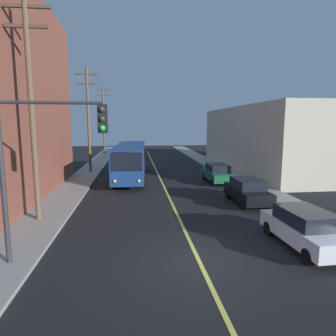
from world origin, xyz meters
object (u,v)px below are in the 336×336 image
object	(u,v)px
parked_car_black	(247,191)
parked_car_green	(218,173)
utility_pole_far	(104,117)
city_bus	(131,159)
utility_pole_near	(31,101)
parked_car_white	(305,228)
traffic_signal_left_corner	(46,148)
utility_pole_mid	(88,116)

from	to	relation	value
parked_car_black	parked_car_green	size ratio (longest dim) A/B	1.00
utility_pole_far	city_bus	bearing A→B (deg)	-78.60
parked_car_black	parked_car_green	distance (m)	6.92
parked_car_green	utility_pole_near	xyz separation A→B (m)	(-12.31, -9.22, 5.39)
parked_car_white	traffic_signal_left_corner	xyz separation A→B (m)	(-10.05, -0.36, 3.46)
city_bus	traffic_signal_left_corner	distance (m)	17.42
parked_car_white	parked_car_black	xyz separation A→B (m)	(0.24, 6.92, 0.00)
utility_pole_mid	city_bus	bearing A→B (deg)	-41.59
parked_car_white	parked_car_green	world-z (taller)	same
traffic_signal_left_corner	parked_car_black	bearing A→B (deg)	35.27
city_bus	parked_car_black	bearing A→B (deg)	-52.05
parked_car_black	parked_car_green	world-z (taller)	same
city_bus	utility_pole_mid	bearing A→B (deg)	138.41
parked_car_white	utility_pole_near	bearing A→B (deg)	159.05
city_bus	parked_car_black	xyz separation A→B (m)	(7.61, -9.76, -0.98)
city_bus	utility_pole_mid	world-z (taller)	utility_pole_mid
city_bus	parked_car_white	size ratio (longest dim) A/B	2.74
utility_pole_far	parked_car_black	bearing A→B (deg)	-69.68
parked_car_white	parked_car_black	bearing A→B (deg)	88.04
utility_pole_near	utility_pole_far	distance (m)	35.74
utility_pole_near	utility_pole_mid	bearing A→B (deg)	88.62
parked_car_black	utility_pole_mid	bearing A→B (deg)	131.27
parked_car_black	utility_pole_mid	size ratio (longest dim) A/B	0.42
utility_pole_mid	traffic_signal_left_corner	distance (m)	21.00
parked_car_green	utility_pole_far	distance (m)	29.76
parked_car_white	traffic_signal_left_corner	world-z (taller)	traffic_signal_left_corner
parked_car_green	parked_car_white	bearing A→B (deg)	-90.95
parked_car_white	utility_pole_mid	xyz separation A→B (m)	(-11.69, 20.52, 5.09)
city_bus	utility_pole_mid	distance (m)	7.09
parked_car_white	utility_pole_near	distance (m)	14.01
parked_car_black	city_bus	bearing A→B (deg)	127.95
parked_car_black	utility_pole_near	size ratio (longest dim) A/B	0.40
parked_car_green	utility_pole_far	size ratio (longest dim) A/B	0.39
utility_pole_near	traffic_signal_left_corner	size ratio (longest dim) A/B	1.85
utility_pole_near	traffic_signal_left_corner	bearing A→B (deg)	-67.84
parked_car_green	traffic_signal_left_corner	xyz separation A→B (m)	(-10.28, -14.20, 3.46)
parked_car_green	traffic_signal_left_corner	world-z (taller)	traffic_signal_left_corner
parked_car_white	utility_pole_far	world-z (taller)	utility_pole_far
city_bus	utility_pole_near	xyz separation A→B (m)	(-4.70, -12.06, 4.41)
utility_pole_near	utility_pole_far	world-z (taller)	utility_pole_far
parked_car_white	parked_car_green	size ratio (longest dim) A/B	1.01
utility_pole_near	parked_car_black	bearing A→B (deg)	10.56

